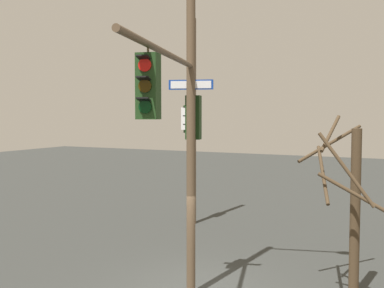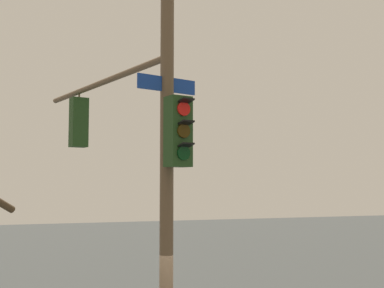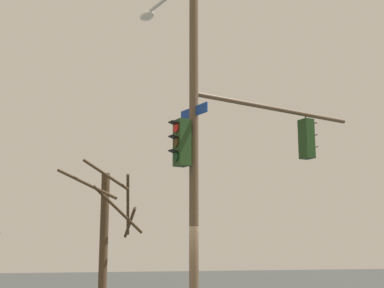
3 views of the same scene
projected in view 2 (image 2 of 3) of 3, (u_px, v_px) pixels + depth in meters
name	position (u px, v px, depth m)	size (l,w,h in m)	color
main_signal_pole_assembly	(136.00, 102.00, 8.60)	(3.28, 6.01, 9.03)	brown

